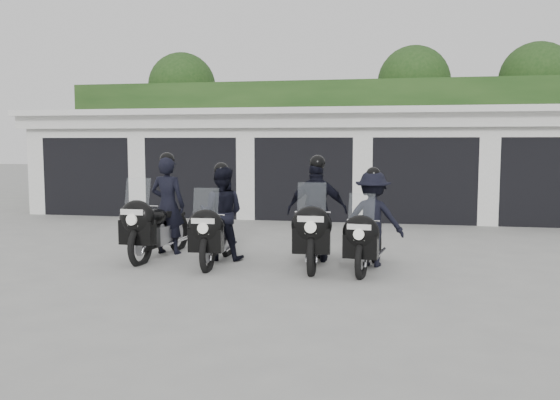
% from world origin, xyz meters
% --- Properties ---
extents(ground, '(80.00, 80.00, 0.00)m').
position_xyz_m(ground, '(0.00, 0.00, 0.00)').
color(ground, '#979792').
rests_on(ground, ground).
extents(garage_block, '(16.40, 6.80, 2.96)m').
position_xyz_m(garage_block, '(-0.00, 8.06, 1.42)').
color(garage_block, white).
rests_on(garage_block, ground).
extents(background_vegetation, '(20.00, 3.90, 5.80)m').
position_xyz_m(background_vegetation, '(0.37, 12.92, 2.77)').
color(background_vegetation, '#1C3A15').
rests_on(background_vegetation, ground).
extents(police_bike_a, '(0.78, 2.24, 1.95)m').
position_xyz_m(police_bike_a, '(-1.79, 0.17, 0.77)').
color(police_bike_a, black).
rests_on(police_bike_a, ground).
extents(police_bike_b, '(0.83, 2.05, 1.78)m').
position_xyz_m(police_bike_b, '(-0.61, -0.07, 0.75)').
color(police_bike_b, black).
rests_on(police_bike_b, ground).
extents(police_bike_c, '(1.08, 2.21, 1.92)m').
position_xyz_m(police_bike_c, '(1.08, 0.09, 0.81)').
color(police_bike_c, black).
rests_on(police_bike_c, ground).
extents(police_bike_d, '(1.10, 1.97, 1.72)m').
position_xyz_m(police_bike_d, '(2.01, -0.07, 0.73)').
color(police_bike_d, black).
rests_on(police_bike_d, ground).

